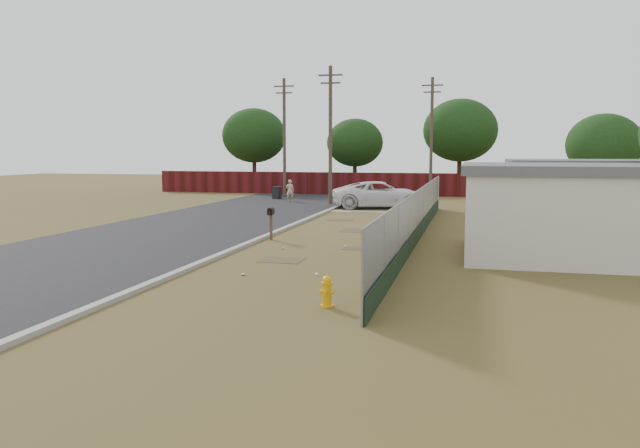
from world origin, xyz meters
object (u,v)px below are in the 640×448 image
(fire_hydrant, at_px, (327,292))
(mailbox, at_px, (271,214))
(pedestrian, at_px, (290,191))
(trash_bin, at_px, (277,193))
(pickup_truck, at_px, (381,195))

(fire_hydrant, xyz_separation_m, mailbox, (-4.63, 9.94, 0.68))
(fire_hydrant, distance_m, mailbox, 10.99)
(pedestrian, bearing_deg, trash_bin, -62.22)
(fire_hydrant, relative_size, pedestrian, 0.50)
(mailbox, bearing_deg, fire_hydrant, -65.00)
(fire_hydrant, bearing_deg, pickup_truck, 95.55)
(pickup_truck, relative_size, trash_bin, 6.62)
(mailbox, distance_m, trash_bin, 21.26)
(fire_hydrant, height_order, pedestrian, pedestrian)
(pedestrian, height_order, trash_bin, pedestrian)
(pickup_truck, bearing_deg, trash_bin, 39.78)
(fire_hydrant, relative_size, pickup_truck, 0.13)
(mailbox, bearing_deg, trash_bin, 107.21)
(fire_hydrant, height_order, pickup_truck, pickup_truck)
(pedestrian, bearing_deg, pickup_truck, 144.62)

